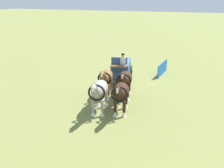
{
  "coord_description": "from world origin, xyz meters",
  "views": [
    {
      "loc": [
        20.19,
        7.78,
        6.75
      ],
      "look_at": [
        4.36,
        1.04,
        1.2
      ],
      "focal_mm": 43.53,
      "sensor_mm": 36.0,
      "label": 1
    }
  ],
  "objects_px": {
    "draft_horse_rear_off": "(106,78)",
    "draft_horse_lead_near": "(121,93)",
    "show_wagon": "(121,69)",
    "draft_horse_rear_near": "(125,80)",
    "draft_horse_lead_off": "(99,91)"
  },
  "relations": [
    {
      "from": "show_wagon",
      "to": "draft_horse_rear_near",
      "type": "bearing_deg",
      "value": 25.26
    },
    {
      "from": "show_wagon",
      "to": "draft_horse_lead_near",
      "type": "xyz_separation_m",
      "value": [
        5.86,
        2.26,
        0.17
      ]
    },
    {
      "from": "show_wagon",
      "to": "draft_horse_lead_near",
      "type": "relative_size",
      "value": 1.99
    },
    {
      "from": "draft_horse_lead_near",
      "to": "draft_horse_lead_off",
      "type": "relative_size",
      "value": 0.94
    },
    {
      "from": "draft_horse_lead_off",
      "to": "draft_horse_lead_near",
      "type": "bearing_deg",
      "value": 104.92
    },
    {
      "from": "draft_horse_rear_near",
      "to": "draft_horse_rear_off",
      "type": "height_order",
      "value": "draft_horse_rear_off"
    },
    {
      "from": "draft_horse_rear_near",
      "to": "draft_horse_lead_off",
      "type": "distance_m",
      "value": 2.9
    },
    {
      "from": "draft_horse_rear_near",
      "to": "draft_horse_rear_off",
      "type": "bearing_deg",
      "value": -74.2
    },
    {
      "from": "draft_horse_rear_off",
      "to": "draft_horse_lead_near",
      "type": "distance_m",
      "value": 2.9
    },
    {
      "from": "draft_horse_rear_near",
      "to": "draft_horse_lead_near",
      "type": "xyz_separation_m",
      "value": [
        2.51,
        0.68,
        -0.01
      ]
    },
    {
      "from": "show_wagon",
      "to": "draft_horse_lead_off",
      "type": "height_order",
      "value": "show_wagon"
    },
    {
      "from": "show_wagon",
      "to": "draft_horse_rear_near",
      "type": "height_order",
      "value": "show_wagon"
    },
    {
      "from": "draft_horse_rear_near",
      "to": "draft_horse_lead_off",
      "type": "height_order",
      "value": "draft_horse_lead_off"
    },
    {
      "from": "draft_horse_rear_off",
      "to": "draft_horse_lead_near",
      "type": "xyz_separation_m",
      "value": [
        2.16,
        1.93,
        -0.08
      ]
    },
    {
      "from": "draft_horse_rear_near",
      "to": "show_wagon",
      "type": "bearing_deg",
      "value": -154.74
    }
  ]
}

